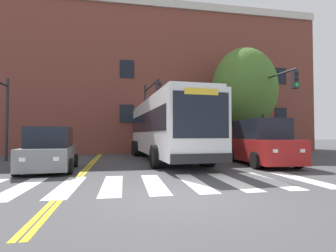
{
  "coord_description": "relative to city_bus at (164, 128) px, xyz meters",
  "views": [
    {
      "loc": [
        -1.4,
        -6.13,
        1.52
      ],
      "look_at": [
        1.29,
        8.31,
        1.98
      ],
      "focal_mm": 28.0,
      "sensor_mm": 36.0,
      "label": 1
    }
  ],
  "objects": [
    {
      "name": "ground_plane",
      "position": [
        -1.21,
        -9.34,
        -1.91
      ],
      "size": [
        120.0,
        120.0,
        0.0
      ],
      "primitive_type": "plane",
      "color": "#424244"
    },
    {
      "name": "crosswalk",
      "position": [
        -1.55,
        -7.44,
        -1.91
      ],
      "size": [
        10.7,
        3.51,
        0.01
      ],
      "color": "white",
      "rests_on": "ground"
    },
    {
      "name": "lane_line_yellow_inner",
      "position": [
        -4.09,
        6.56,
        -1.91
      ],
      "size": [
        0.12,
        36.0,
        0.01
      ],
      "primitive_type": "cube",
      "color": "gold",
      "rests_on": "ground"
    },
    {
      "name": "lane_line_yellow_outer",
      "position": [
        -3.93,
        6.56,
        -1.91
      ],
      "size": [
        0.12,
        36.0,
        0.01
      ],
      "primitive_type": "cube",
      "color": "gold",
      "rests_on": "ground"
    },
    {
      "name": "city_bus",
      "position": [
        0.0,
        0.0,
        0.0
      ],
      "size": [
        3.45,
        12.51,
        3.5
      ],
      "color": "white",
      "rests_on": "ground"
    },
    {
      "name": "car_grey_near_lane",
      "position": [
        -5.44,
        -3.91,
        -1.08
      ],
      "size": [
        2.25,
        3.85,
        1.82
      ],
      "color": "slate",
      "rests_on": "ground"
    },
    {
      "name": "car_red_far_lane",
      "position": [
        4.35,
        -3.4,
        -0.84
      ],
      "size": [
        2.52,
        5.28,
        2.26
      ],
      "color": "#AD1E1E",
      "rests_on": "ground"
    },
    {
      "name": "car_black_behind_bus",
      "position": [
        -0.18,
        8.03,
        -0.82
      ],
      "size": [
        2.4,
        5.09,
        2.31
      ],
      "color": "black",
      "rests_on": "ground"
    },
    {
      "name": "traffic_light_near_corner",
      "position": [
        6.99,
        -0.68,
        1.85
      ],
      "size": [
        0.48,
        3.17,
        5.63
      ],
      "color": "#28282D",
      "rests_on": "ground"
    },
    {
      "name": "traffic_light_overhead",
      "position": [
        -0.62,
        1.49,
        1.55
      ],
      "size": [
        0.64,
        4.38,
        5.09
      ],
      "color": "#28282D",
      "rests_on": "ground"
    },
    {
      "name": "street_tree_curbside_large",
      "position": [
        6.38,
        2.27,
        2.9
      ],
      "size": [
        6.82,
        6.94,
        7.82
      ],
      "color": "brown",
      "rests_on": "ground"
    },
    {
      "name": "building_facade",
      "position": [
        -2.05,
        9.92,
        4.35
      ],
      "size": [
        33.18,
        9.77,
        12.5
      ],
      "color": "brown",
      "rests_on": "ground"
    }
  ]
}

